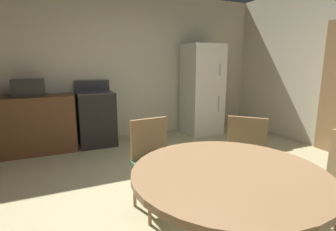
# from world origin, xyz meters

# --- Properties ---
(ground_plane) EXTENTS (14.00, 14.00, 0.00)m
(ground_plane) POSITION_xyz_m (0.00, 0.00, 0.00)
(ground_plane) COLOR tan
(wall_back) EXTENTS (6.12, 0.12, 2.70)m
(wall_back) POSITION_xyz_m (0.00, 2.80, 1.35)
(wall_back) COLOR beige
(wall_back) RESTS_ON ground
(kitchen_counter) EXTENTS (1.93, 0.60, 0.90)m
(kitchen_counter) POSITION_xyz_m (-1.80, 2.40, 0.45)
(kitchen_counter) COLOR brown
(kitchen_counter) RESTS_ON ground
(oven_range) EXTENTS (0.60, 0.60, 1.10)m
(oven_range) POSITION_xyz_m (-0.48, 2.41, 0.47)
(oven_range) COLOR black
(oven_range) RESTS_ON ground
(refrigerator) EXTENTS (0.68, 0.68, 1.76)m
(refrigerator) POSITION_xyz_m (1.59, 2.35, 0.88)
(refrigerator) COLOR silver
(refrigerator) RESTS_ON ground
(microwave) EXTENTS (0.44, 0.32, 0.26)m
(microwave) POSITION_xyz_m (-1.46, 2.40, 1.03)
(microwave) COLOR #2D2B28
(microwave) RESTS_ON kitchen_counter
(dining_table) EXTENTS (1.16, 1.16, 0.76)m
(dining_table) POSITION_xyz_m (-0.18, -0.87, 0.60)
(dining_table) COLOR #9E754C
(dining_table) RESTS_ON ground
(chair_north) EXTENTS (0.44, 0.44, 0.87)m
(chair_north) POSITION_xyz_m (-0.28, 0.12, 0.50)
(chair_north) COLOR #9E754C
(chair_north) RESTS_ON ground
(chair_northeast) EXTENTS (0.57, 0.57, 0.87)m
(chair_northeast) POSITION_xyz_m (0.54, -0.18, 0.50)
(chair_northeast) COLOR #9E754C
(chair_northeast) RESTS_ON ground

